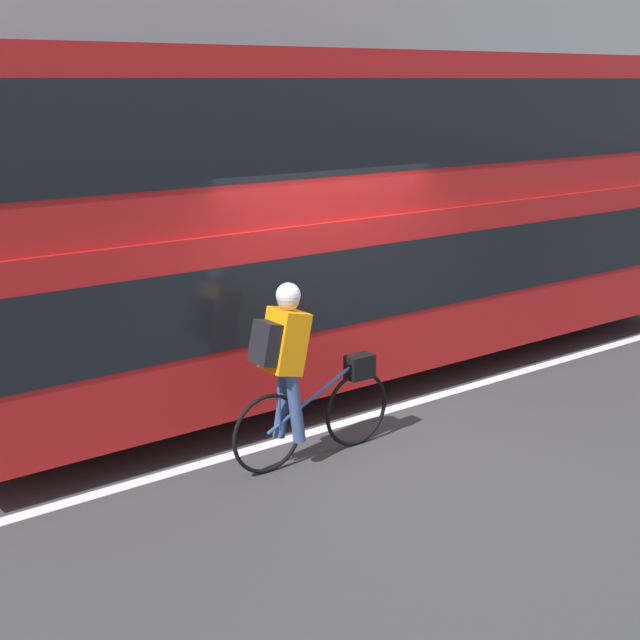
# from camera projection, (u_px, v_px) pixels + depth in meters

# --- Properties ---
(ground_plane) EXTENTS (80.00, 80.00, 0.00)m
(ground_plane) POSITION_uv_depth(u_px,v_px,m) (338.00, 426.00, 8.79)
(ground_plane) COLOR #38383A
(road_center_line) EXTENTS (50.00, 0.14, 0.01)m
(road_center_line) POSITION_uv_depth(u_px,v_px,m) (336.00, 425.00, 8.82)
(road_center_line) COLOR silver
(road_center_line) RESTS_ON ground_plane
(sidewalk_curb) EXTENTS (60.00, 1.82, 0.14)m
(sidewalk_curb) POSITION_uv_depth(u_px,v_px,m) (127.00, 319.00, 12.45)
(sidewalk_curb) COLOR gray
(sidewalk_curb) RESTS_ON ground_plane
(building_facade) EXTENTS (60.00, 0.30, 8.54)m
(building_facade) POSITION_uv_depth(u_px,v_px,m) (76.00, 7.00, 12.16)
(building_facade) COLOR #9E9EA3
(building_facade) RESTS_ON ground_plane
(bus) EXTENTS (9.63, 2.51, 3.59)m
(bus) POSITION_uv_depth(u_px,v_px,m) (356.00, 200.00, 10.07)
(bus) COLOR black
(bus) RESTS_ON ground_plane
(cyclist_on_bike) EXTENTS (1.71, 0.32, 1.66)m
(cyclist_on_bike) POSITION_uv_depth(u_px,v_px,m) (297.00, 368.00, 7.73)
(cyclist_on_bike) COLOR black
(cyclist_on_bike) RESTS_ON ground_plane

